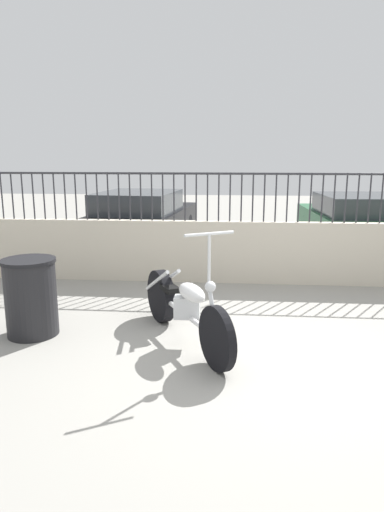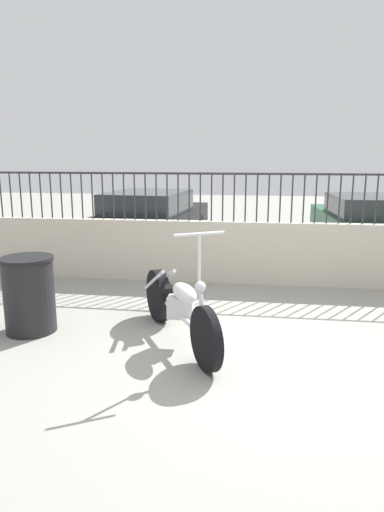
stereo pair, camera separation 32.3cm
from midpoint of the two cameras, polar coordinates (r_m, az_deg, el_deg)
ground_plane at (r=4.83m, az=7.84°, el=-12.71°), size 40.00×40.00×0.00m
low_wall at (r=7.46m, az=6.89°, el=0.43°), size 10.81×0.18×1.01m
fence_railing at (r=7.32m, az=7.09°, el=8.27°), size 10.81×0.04×0.78m
motorcycle_white at (r=5.17m, az=-3.15°, el=-6.20°), size 1.18×1.94×1.34m
trash_bin at (r=5.63m, az=-21.06°, el=-4.82°), size 0.61×0.61×0.90m
car_black at (r=10.08m, az=-7.34°, el=4.45°), size 2.10×4.32×1.30m
car_green at (r=10.64m, az=19.18°, el=4.11°), size 2.04×4.29×1.22m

